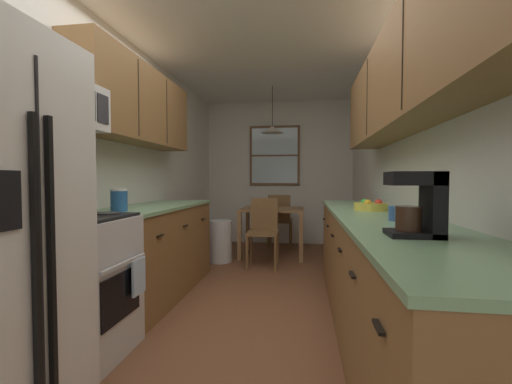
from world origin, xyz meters
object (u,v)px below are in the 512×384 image
(trash_bin, at_px, (220,241))
(mug_by_coffeemaker, at_px, (396,213))
(stove_range, at_px, (75,285))
(storage_canister, at_px, (119,200))
(dining_table, at_px, (272,216))
(microwave_over_range, at_px, (55,103))
(dining_chair_far, at_px, (280,218))
(dining_chair_near, at_px, (263,228))
(coffee_maker, at_px, (420,202))
(fruit_bowl, at_px, (371,206))
(table_serving_bowl, at_px, (265,206))

(trash_bin, relative_size, mug_by_coffeemaker, 4.73)
(stove_range, distance_m, storage_canister, 0.74)
(dining_table, relative_size, storage_canister, 5.20)
(microwave_over_range, height_order, dining_chair_far, microwave_over_range)
(microwave_over_range, relative_size, dining_table, 0.66)
(dining_chair_near, bearing_deg, mug_by_coffeemaker, -63.93)
(trash_bin, height_order, coffee_maker, coffee_maker)
(fruit_bowl, bearing_deg, coffee_maker, -91.49)
(microwave_over_range, height_order, table_serving_bowl, microwave_over_range)
(microwave_over_range, xyz_separation_m, trash_bin, (0.41, 2.57, -1.35))
(dining_chair_far, bearing_deg, dining_table, -96.66)
(coffee_maker, bearing_deg, table_serving_bowl, 108.16)
(stove_range, height_order, table_serving_bowl, stove_range)
(microwave_over_range, xyz_separation_m, fruit_bowl, (2.11, 0.91, -0.70))
(storage_canister, distance_m, fruit_bowl, 2.04)
(table_serving_bowl, bearing_deg, dining_table, 32.20)
(trash_bin, height_order, mug_by_coffeemaker, mug_by_coffeemaker)
(storage_canister, relative_size, mug_by_coffeemaker, 1.45)
(dining_chair_near, bearing_deg, dining_chair_far, 83.62)
(storage_canister, bearing_deg, fruit_bowl, 10.68)
(dining_table, bearing_deg, trash_bin, -145.52)
(mug_by_coffeemaker, bearing_deg, stove_range, -173.99)
(dining_table, xyz_separation_m, dining_chair_near, (-0.06, -0.58, -0.11))
(dining_chair_far, height_order, fruit_bowl, fruit_bowl)
(mug_by_coffeemaker, height_order, table_serving_bowl, mug_by_coffeemaker)
(dining_chair_far, bearing_deg, microwave_over_range, -107.76)
(table_serving_bowl, bearing_deg, trash_bin, -145.10)
(dining_table, relative_size, trash_bin, 1.60)
(stove_range, xyz_separation_m, dining_table, (0.98, 3.04, 0.13))
(coffee_maker, height_order, mug_by_coffeemaker, coffee_maker)
(dining_chair_near, distance_m, fruit_bowl, 1.94)
(microwave_over_range, distance_m, table_serving_bowl, 3.25)
(stove_range, relative_size, dining_table, 1.18)
(mug_by_coffeemaker, bearing_deg, coffee_maker, -95.06)
(dining_chair_near, height_order, trash_bin, dining_chair_near)
(microwave_over_range, height_order, storage_canister, microwave_over_range)
(dining_table, bearing_deg, dining_chair_far, 83.34)
(stove_range, bearing_deg, coffee_maker, -10.49)
(coffee_maker, bearing_deg, microwave_over_range, 170.07)
(stove_range, xyz_separation_m, dining_chair_far, (1.05, 3.62, 0.03))
(dining_table, xyz_separation_m, table_serving_bowl, (-0.11, -0.07, 0.15))
(dining_chair_near, xyz_separation_m, table_serving_bowl, (-0.05, 0.52, 0.25))
(stove_range, relative_size, coffee_maker, 3.83)
(dining_chair_far, bearing_deg, storage_canister, -108.80)
(dining_table, bearing_deg, coffee_maker, -73.87)
(dining_chair_near, height_order, dining_chair_far, same)
(coffee_maker, xyz_separation_m, mug_by_coffeemaker, (0.05, 0.58, -0.11))
(dining_chair_near, height_order, table_serving_bowl, dining_chair_near)
(stove_range, height_order, coffee_maker, coffee_maker)
(stove_range, relative_size, microwave_over_range, 1.79)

